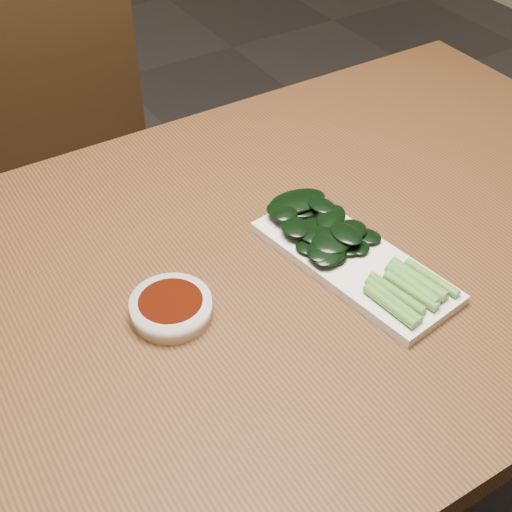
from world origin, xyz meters
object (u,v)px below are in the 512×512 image
object	(u,v)px
table	(257,303)
sauce_bowl	(171,308)
serving_plate	(354,261)
gai_lan	(337,240)
chair_far	(72,181)

from	to	relation	value
table	sauce_bowl	bearing A→B (deg)	-170.36
table	sauce_bowl	size ratio (longest dim) A/B	13.64
serving_plate	gai_lan	bearing A→B (deg)	99.91
gai_lan	table	bearing A→B (deg)	161.41
table	serving_plate	size ratio (longest dim) A/B	4.53
chair_far	table	bearing A→B (deg)	-83.29
gai_lan	chair_far	bearing A→B (deg)	101.75
chair_far	serving_plate	distance (m)	0.83
table	chair_far	size ratio (longest dim) A/B	1.57
table	gai_lan	distance (m)	0.15
table	sauce_bowl	distance (m)	0.17
sauce_bowl	chair_far	bearing A→B (deg)	82.55
serving_plate	gai_lan	xyz separation A→B (m)	(-0.01, 0.03, 0.02)
sauce_bowl	gai_lan	xyz separation A→B (m)	(0.25, -0.01, 0.01)
chair_far	serving_plate	world-z (taller)	chair_far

